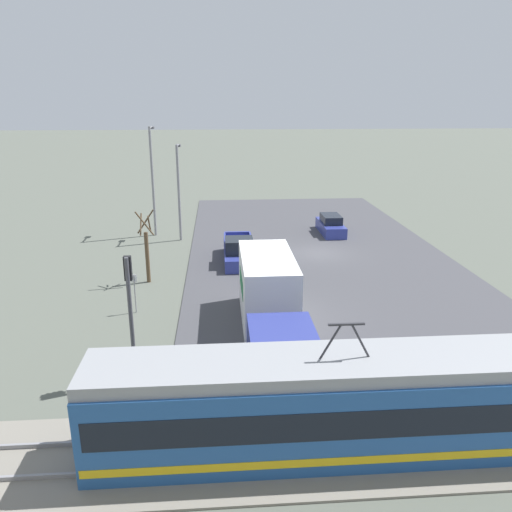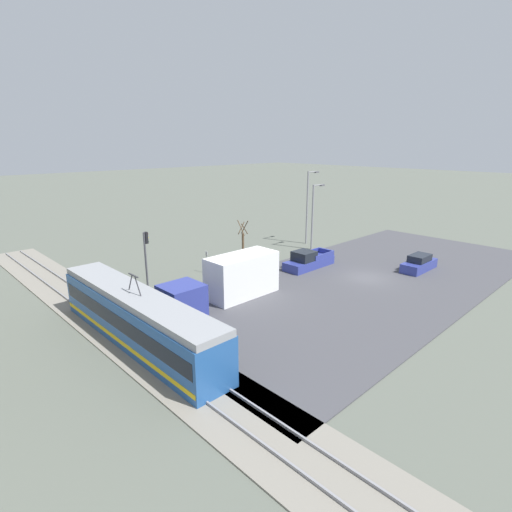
# 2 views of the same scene
# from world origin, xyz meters

# --- Properties ---
(ground_plane) EXTENTS (320.00, 320.00, 0.00)m
(ground_plane) POSITION_xyz_m (0.00, 0.00, 0.00)
(ground_plane) COLOR #565B51
(road_surface) EXTENTS (18.44, 41.38, 0.08)m
(road_surface) POSITION_xyz_m (0.00, 0.00, 0.04)
(road_surface) COLOR #424247
(road_surface) RESTS_ON ground
(rail_bed) EXTENTS (65.58, 4.40, 0.22)m
(rail_bed) POSITION_xyz_m (0.00, 21.04, 0.05)
(rail_bed) COLOR gray
(rail_bed) RESTS_ON ground
(light_rail_tram) EXTENTS (15.79, 2.62, 4.36)m
(light_rail_tram) POSITION_xyz_m (3.36, 21.04, 1.65)
(light_rail_tram) COLOR #235193
(light_rail_tram) RESTS_ON ground
(box_truck) EXTENTS (2.58, 10.09, 3.39)m
(box_truck) POSITION_xyz_m (4.74, 12.53, 1.64)
(box_truck) COLOR navy
(box_truck) RESTS_ON ground
(pickup_truck) EXTENTS (2.02, 5.74, 1.78)m
(pickup_truck) POSITION_xyz_m (5.76, 1.43, 0.75)
(pickup_truck) COLOR navy
(pickup_truck) RESTS_ON ground
(sedan_car_0) EXTENTS (1.72, 4.53, 1.54)m
(sedan_car_0) POSITION_xyz_m (-2.22, -5.64, 0.71)
(sedan_car_0) COLOR navy
(sedan_car_0) RESTS_ON ground
(traffic_light_pole) EXTENTS (0.28, 0.47, 5.17)m
(traffic_light_pole) POSITION_xyz_m (10.53, 16.29, 3.35)
(traffic_light_pole) COLOR #47474C
(traffic_light_pole) RESTS_ON ground
(street_tree) EXTENTS (1.07, 0.89, 4.51)m
(street_tree) POSITION_xyz_m (11.48, 4.94, 2.05)
(street_tree) COLOR brown
(street_tree) RESTS_ON ground
(street_lamp_near_crossing) EXTENTS (0.36, 1.95, 7.49)m
(street_lamp_near_crossing) POSITION_xyz_m (10.17, -4.83, 4.36)
(street_lamp_near_crossing) COLOR gray
(street_lamp_near_crossing) RESTS_ON ground
(street_lamp_mid_block) EXTENTS (0.36, 1.95, 8.77)m
(street_lamp_mid_block) POSITION_xyz_m (12.35, -6.51, 5.02)
(street_lamp_mid_block) COLOR gray
(street_lamp_mid_block) RESTS_ON ground
(no_parking_sign) EXTENTS (0.32, 0.08, 2.12)m
(no_parking_sign) POSITION_xyz_m (11.55, 9.57, 1.30)
(no_parking_sign) COLOR gray
(no_parking_sign) RESTS_ON ground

